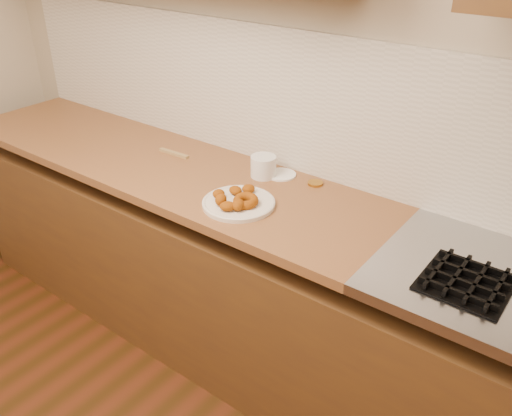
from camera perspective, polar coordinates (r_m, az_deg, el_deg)
The scene contains 11 objects.
wall_back at distance 2.23m, azimuth 6.57°, elevation 14.20°, with size 4.00×0.02×2.70m, color tan.
base_cabinet at distance 2.44m, azimuth 1.44°, elevation -9.79°, with size 3.60×0.60×0.77m, color #563515.
butcher_block at distance 2.55m, azimuth -10.38°, elevation 4.66°, with size 2.30×0.62×0.04m, color olive.
backsplash at distance 2.26m, azimuth 6.20°, elevation 10.47°, with size 3.60×0.02×0.60m, color beige.
donut_plate at distance 2.11m, azimuth -1.84°, elevation 0.49°, with size 0.28×0.28×0.02m, color beige.
ring_donut at distance 2.07m, azimuth -1.11°, elevation 0.78°, with size 0.10×0.10×0.03m, color #813D07.
fried_dough_chunks at distance 2.09m, azimuth -2.58°, elevation 1.06°, with size 0.19×0.24×0.04m.
plastic_tub at distance 2.32m, azimuth 0.78°, elevation 4.40°, with size 0.11×0.11×0.09m, color silver.
tub_lid at distance 2.35m, azimuth 2.66°, elevation 3.54°, with size 0.13×0.13×0.01m, color white.
brass_jar_lid at distance 2.28m, azimuth 6.26°, elevation 2.60°, with size 0.06×0.06×0.01m, color #AC7C28.
wooden_utensil at distance 2.58m, azimuth -8.63°, elevation 5.72°, with size 0.17×0.02×0.01m, color #9A7D48.
Camera 1 is at (1.09, 0.14, 1.92)m, focal length 38.00 mm.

